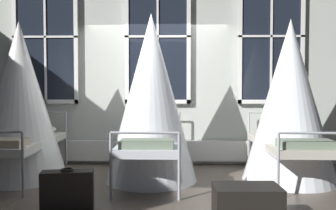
# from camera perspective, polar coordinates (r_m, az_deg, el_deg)

# --- Properties ---
(ground) EXTENTS (17.62, 17.62, 0.00)m
(ground) POSITION_cam_1_polar(r_m,az_deg,el_deg) (5.40, -2.16, -11.82)
(ground) COLOR brown
(back_wall_with_windows) EXTENTS (8.33, 0.10, 3.36)m
(back_wall_with_windows) POSITION_cam_1_polar(r_m,az_deg,el_deg) (6.34, -1.64, 5.58)
(back_wall_with_windows) COLOR #B2B7AD
(back_wall_with_windows) RESTS_ON ground
(window_bank) EXTENTS (5.17, 0.10, 3.00)m
(window_bank) POSITION_cam_1_polar(r_m,az_deg,el_deg) (6.21, -1.69, 1.95)
(window_bank) COLOR black
(window_bank) RESTS_ON ground
(cot_first) EXTENTS (1.35, 1.96, 2.35)m
(cot_first) POSITION_cam_1_polar(r_m,az_deg,el_deg) (5.66, -23.03, 0.38)
(cot_first) COLOR #9EA3A8
(cot_first) RESTS_ON ground
(cot_second) EXTENTS (1.35, 1.95, 2.45)m
(cot_second) POSITION_cam_1_polar(r_m,az_deg,el_deg) (5.13, -2.76, 0.92)
(cot_second) COLOR #9EA3A8
(cot_second) RESTS_ON ground
(cot_third) EXTENTS (1.35, 1.95, 2.37)m
(cot_third) POSITION_cam_1_polar(r_m,az_deg,el_deg) (5.40, 19.26, 0.42)
(cot_third) COLOR #9EA3A8
(cot_third) RESTS_ON ground
(suitcase_dark) EXTENTS (0.58, 0.29, 0.47)m
(suitcase_dark) POSITION_cam_1_polar(r_m,az_deg,el_deg) (4.09, -16.09, -13.29)
(suitcase_dark) COLOR black
(suitcase_dark) RESTS_ON ground
(travel_trunk) EXTENTS (0.65, 0.41, 0.40)m
(travel_trunk) POSITION_cam_1_polar(r_m,az_deg,el_deg) (3.62, 12.76, -15.78)
(travel_trunk) COLOR black
(travel_trunk) RESTS_ON ground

